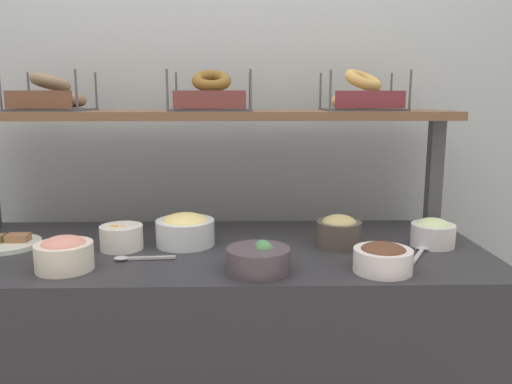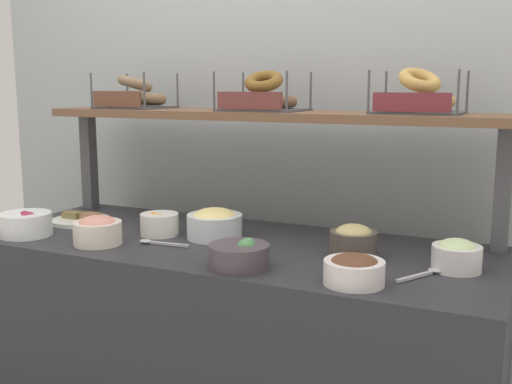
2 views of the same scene
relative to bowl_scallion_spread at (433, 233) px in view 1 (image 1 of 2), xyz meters
The scene contains 17 objects.
back_wall 0.96m from the bowl_scallion_spread, 142.82° to the left, with size 2.97×0.06×2.40m, color #A8AFB3.
deli_counter 0.87m from the bowl_scallion_spread, behind, with size 1.77×0.70×0.85m, color #2D2D33.
shelf_riser_right 0.33m from the bowl_scallion_spread, 70.67° to the left, with size 0.05×0.05×0.40m, color #4C4C51.
upper_shelf 0.86m from the bowl_scallion_spread, 159.49° to the left, with size 1.73×0.32×0.03m, color brown.
bowl_scallion_spread is the anchor object (origin of this frame).
bowl_fruit_salad 1.01m from the bowl_scallion_spread, behind, with size 0.14×0.14×0.08m.
bowl_egg_salad 0.81m from the bowl_scallion_spread, behind, with size 0.19×0.19×0.11m.
bowl_veggie_mix 0.62m from the bowl_scallion_spread, 157.83° to the right, with size 0.18×0.18×0.08m.
bowl_hummus 0.31m from the bowl_scallion_spread, behind, with size 0.15×0.15×0.10m.
bowl_chocolate_spread 0.33m from the bowl_scallion_spread, 133.57° to the right, with size 0.16×0.16×0.08m.
bowl_lox_spread 1.14m from the bowl_scallion_spread, 169.68° to the right, with size 0.16×0.16×0.10m.
serving_plate_white 1.39m from the bowl_scallion_spread, behind, with size 0.22×0.22×0.04m.
serving_spoon_near_plate 0.11m from the bowl_scallion_spread, 128.93° to the right, with size 0.11×0.16×0.01m.
serving_spoon_by_edge 0.95m from the bowl_scallion_spread, behind, with size 0.18×0.04×0.01m.
bagel_basket_poppy 1.40m from the bowl_scallion_spread, 168.24° to the left, with size 0.27×0.25×0.14m.
bagel_basket_cinnamon_raisin 0.89m from the bowl_scallion_spread, 160.15° to the left, with size 0.29×0.25×0.15m.
bagel_basket_sesame 0.55m from the bowl_scallion_spread, 122.28° to the left, with size 0.28×0.26×0.16m.
Camera 1 is at (0.12, -1.58, 1.33)m, focal length 35.58 mm.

